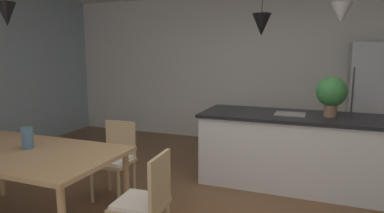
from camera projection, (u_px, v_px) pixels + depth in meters
wall_back_kitchen at (270, 70)px, 5.97m from camera, size 10.00×0.12×2.70m
dining_table at (22, 157)px, 3.08m from camera, size 1.85×1.02×0.75m
chair_far_right at (115, 157)px, 3.77m from camera, size 0.42×0.42×0.87m
chair_kitchen_end at (145, 201)px, 2.65m from camera, size 0.42×0.42×0.87m
kitchen_island at (293, 149)px, 4.14m from camera, size 2.29×0.90×0.91m
refrigerator at (370, 102)px, 5.10m from camera, size 0.65×0.67×1.81m
pendant_over_table at (7, 14)px, 2.93m from camera, size 0.17×0.17×0.81m
pendant_over_island_main at (261, 25)px, 4.05m from camera, size 0.23×0.23×0.84m
pendant_over_island_aux at (341, 12)px, 3.72m from camera, size 0.25×0.25×0.71m
potted_plant_on_island at (332, 93)px, 3.88m from camera, size 0.35×0.35×0.48m
vase_on_dining_table at (28, 138)px, 3.11m from camera, size 0.10×0.10×0.20m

